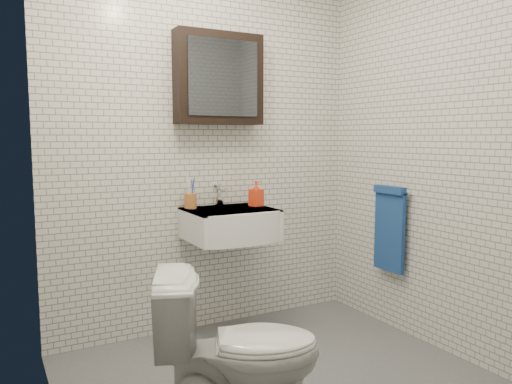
{
  "coord_description": "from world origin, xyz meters",
  "views": [
    {
      "loc": [
        -1.34,
        -2.14,
        1.32
      ],
      "look_at": [
        0.07,
        0.45,
        0.99
      ],
      "focal_mm": 35.0,
      "sensor_mm": 36.0,
      "label": 1
    }
  ],
  "objects": [
    {
      "name": "mirror_cabinet",
      "position": [
        0.05,
        0.93,
        1.7
      ],
      "size": [
        0.6,
        0.15,
        0.6
      ],
      "color": "black",
      "rests_on": "room_shell"
    },
    {
      "name": "faucet",
      "position": [
        0.05,
        0.93,
        0.92
      ],
      "size": [
        0.06,
        0.2,
        0.15
      ],
      "color": "silver",
      "rests_on": "washbasin"
    },
    {
      "name": "washbasin",
      "position": [
        0.05,
        0.73,
        0.76
      ],
      "size": [
        0.55,
        0.5,
        0.2
      ],
      "color": "white",
      "rests_on": "room_shell"
    },
    {
      "name": "towel_rail",
      "position": [
        1.04,
        0.35,
        0.72
      ],
      "size": [
        0.09,
        0.3,
        0.58
      ],
      "color": "silver",
      "rests_on": "room_shell"
    },
    {
      "name": "soap_bottle",
      "position": [
        0.27,
        0.81,
        0.94
      ],
      "size": [
        0.1,
        0.1,
        0.17
      ],
      "primitive_type": "imported",
      "rotation": [
        0.0,
        0.0,
        0.31
      ],
      "color": "orange",
      "rests_on": "washbasin"
    },
    {
      "name": "toilet",
      "position": [
        -0.39,
        -0.23,
        0.37
      ],
      "size": [
        0.82,
        0.65,
        0.74
      ],
      "primitive_type": "imported",
      "rotation": [
        0.0,
        0.0,
        1.19
      ],
      "color": "silver",
      "rests_on": "ground"
    },
    {
      "name": "room_shell",
      "position": [
        0.0,
        0.0,
        1.47
      ],
      "size": [
        2.22,
        2.02,
        2.51
      ],
      "color": "silver",
      "rests_on": "ground"
    },
    {
      "name": "toothbrush_cup",
      "position": [
        -0.16,
        0.92,
        0.9
      ],
      "size": [
        0.1,
        0.1,
        0.22
      ],
      "rotation": [
        0.0,
        0.0,
        -0.43
      ],
      "color": "#AD652B",
      "rests_on": "washbasin"
    }
  ]
}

